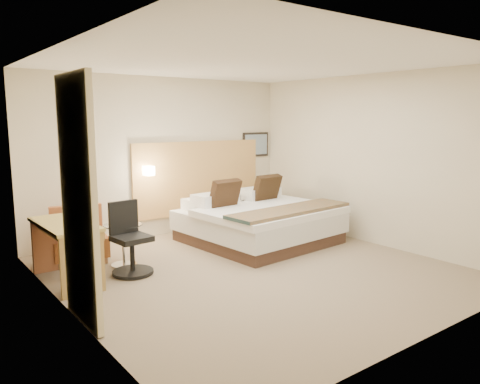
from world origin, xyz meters
TOP-DOWN VIEW (x-y plane):
  - floor at (0.00, 0.00)m, footprint 4.80×5.00m
  - ceiling at (0.00, 0.00)m, footprint 4.80×5.00m
  - wall_back at (0.00, 2.51)m, footprint 4.80×0.02m
  - wall_front at (0.00, -2.51)m, footprint 4.80×0.02m
  - wall_left at (-2.41, 0.00)m, footprint 0.02×5.00m
  - wall_right at (2.41, 0.00)m, footprint 0.02×5.00m
  - headboard_panel at (0.70, 2.47)m, footprint 2.60×0.04m
  - art_frame at (2.02, 2.48)m, footprint 0.62×0.03m
  - art_canvas at (2.02, 2.46)m, footprint 0.54×0.01m
  - lamp_arm at (-0.35, 2.42)m, footprint 0.02×0.12m
  - lamp_shade at (-0.35, 2.36)m, footprint 0.15×0.15m
  - curtain at (-2.36, -0.25)m, footprint 0.06×0.90m
  - bottle_a at (-1.37, 1.28)m, footprint 0.07×0.07m
  - menu_folder at (-1.23, 1.20)m, footprint 0.14×0.06m
  - bed at (0.97, 1.11)m, footprint 2.28×2.24m
  - lounge_chair at (-1.71, 1.85)m, footprint 0.82×0.75m
  - side_table at (-1.31, 1.22)m, footprint 0.54×0.54m
  - desk at (-2.11, 1.02)m, footprint 0.58×1.22m
  - desk_chair at (-1.37, 0.86)m, footprint 0.58×0.58m

SIDE VIEW (x-z plane):
  - floor at x=0.00m, z-range -0.02..0.00m
  - lounge_chair at x=-1.71m, z-range -0.08..0.69m
  - side_table at x=-1.31m, z-range 0.03..0.61m
  - bed at x=0.97m, z-range -0.18..0.87m
  - desk_chair at x=-1.37m, z-range -0.08..0.85m
  - desk at x=-2.11m, z-range 0.22..0.97m
  - bottle_a at x=-1.37m, z-range 0.58..0.79m
  - menu_folder at x=-1.23m, z-range 0.58..0.81m
  - headboard_panel at x=0.70m, z-range 0.30..1.60m
  - lamp_arm at x=-0.35m, z-range 1.14..1.16m
  - lamp_shade at x=-0.35m, z-range 1.07..1.22m
  - curtain at x=-2.36m, z-range 0.01..2.43m
  - wall_back at x=0.00m, z-range 0.00..2.70m
  - wall_front at x=0.00m, z-range 0.00..2.70m
  - wall_left at x=-2.41m, z-range 0.00..2.70m
  - wall_right at x=2.41m, z-range 0.00..2.70m
  - art_frame at x=2.02m, z-range 1.27..1.73m
  - art_canvas at x=2.02m, z-range 1.30..1.70m
  - ceiling at x=0.00m, z-range 2.70..2.72m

